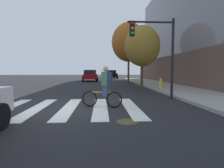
% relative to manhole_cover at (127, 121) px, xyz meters
% --- Properties ---
extents(ground_plane, '(120.00, 120.00, 0.00)m').
position_rel_manhole_cover_xyz_m(ground_plane, '(-2.27, 2.08, -0.00)').
color(ground_plane, black).
extents(crosswalk_stripes, '(6.86, 4.20, 0.01)m').
position_rel_manhole_cover_xyz_m(crosswalk_stripes, '(-2.68, 2.08, 0.00)').
color(crosswalk_stripes, silver).
rests_on(crosswalk_stripes, ground).
extents(manhole_cover, '(0.64, 0.64, 0.01)m').
position_rel_manhole_cover_xyz_m(manhole_cover, '(0.00, 0.00, 0.00)').
color(manhole_cover, '#473D1E').
rests_on(manhole_cover, ground).
extents(sedan_mid, '(2.56, 4.84, 1.62)m').
position_rel_manhole_cover_xyz_m(sedan_mid, '(-2.43, 20.92, 0.83)').
color(sedan_mid, maroon).
rests_on(sedan_mid, ground).
extents(sedan_far, '(2.50, 4.80, 1.61)m').
position_rel_manhole_cover_xyz_m(sedan_far, '(1.05, 28.40, 0.83)').
color(sedan_far, black).
rests_on(sedan_far, ground).
extents(cyclist, '(1.66, 0.53, 1.69)m').
position_rel_manhole_cover_xyz_m(cyclist, '(-0.62, 2.12, 0.84)').
color(cyclist, black).
rests_on(cyclist, ground).
extents(traffic_light_near, '(2.47, 0.28, 4.20)m').
position_rel_manhole_cover_xyz_m(traffic_light_near, '(2.17, 4.12, 2.86)').
color(traffic_light_near, black).
rests_on(traffic_light_near, ground).
extents(fire_hydrant, '(0.33, 0.22, 0.78)m').
position_rel_manhole_cover_xyz_m(fire_hydrant, '(3.99, 8.75, 0.53)').
color(fire_hydrant, gold).
rests_on(fire_hydrant, sidewalk).
extents(street_tree_near, '(2.96, 2.96, 5.27)m').
position_rel_manhole_cover_xyz_m(street_tree_near, '(2.69, 9.81, 3.55)').
color(street_tree_near, '#4C3823').
rests_on(street_tree_near, ground).
extents(street_tree_mid, '(4.16, 4.16, 7.40)m').
position_rel_manhole_cover_xyz_m(street_tree_mid, '(2.64, 16.88, 4.99)').
color(street_tree_mid, '#4C3823').
rests_on(street_tree_mid, ground).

